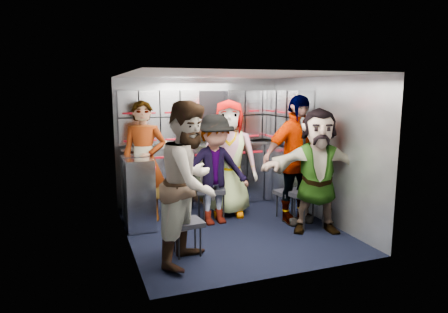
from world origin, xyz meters
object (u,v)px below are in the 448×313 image
object	(u,v)px
attendant_arc_d	(296,160)
attendant_arc_e	(318,171)
attendant_standing	(144,161)
attendant_arc_c	(229,158)
jump_seat_mid_right	(289,194)
jump_seat_near_right	(309,196)
attendant_arc_b	(215,170)
jump_seat_center	(225,189)
jump_seat_mid_left	(211,191)
attendant_arc_a	(190,183)
jump_seat_near_left	(187,225)

from	to	relation	value
attendant_arc_d	attendant_arc_e	world-z (taller)	attendant_arc_d
attendant_standing	attendant_arc_c	bearing A→B (deg)	10.52
jump_seat_mid_right	attendant_arc_e	size ratio (longest dim) A/B	0.25
jump_seat_near_right	attendant_arc_b	distance (m)	1.37
jump_seat_center	jump_seat_mid_right	world-z (taller)	jump_seat_mid_right
jump_seat_center	jump_seat_near_right	size ratio (longest dim) A/B	0.81
jump_seat_mid_left	attendant_arc_a	bearing A→B (deg)	-117.29
attendant_arc_a	attendant_arc_e	world-z (taller)	attendant_arc_a
jump_seat_mid_left	attendant_arc_d	distance (m)	1.32
attendant_arc_c	jump_seat_center	bearing A→B (deg)	108.50
jump_seat_center	attendant_arc_d	distance (m)	1.28
attendant_arc_d	attendant_arc_e	distance (m)	0.47
jump_seat_near_left	jump_seat_near_right	distance (m)	1.88
attendant_standing	attendant_arc_e	size ratio (longest dim) A/B	1.05
attendant_standing	attendant_arc_a	xyz separation A→B (m)	(0.25, -1.62, 0.02)
attendant_standing	attendant_arc_d	bearing A→B (deg)	-3.52
jump_seat_center	attendant_standing	distance (m)	1.36
jump_seat_mid_right	jump_seat_near_right	xyz separation A→B (m)	(0.07, -0.45, 0.07)
attendant_arc_e	attendant_arc_a	bearing A→B (deg)	-148.98
jump_seat_mid_right	jump_seat_near_right	distance (m)	0.46
jump_seat_near_left	jump_seat_center	distance (m)	1.75
attendant_arc_b	jump_seat_center	bearing A→B (deg)	53.09
attendant_arc_b	jump_seat_mid_left	bearing A→B (deg)	86.76
attendant_arc_b	jump_seat_mid_right	bearing A→B (deg)	-11.18
attendant_arc_c	attendant_arc_e	bearing A→B (deg)	-33.92
jump_seat_center	attendant_arc_c	world-z (taller)	attendant_arc_c
jump_seat_mid_left	jump_seat_near_left	bearing A→B (deg)	-120.92
jump_seat_near_right	attendant_arc_c	world-z (taller)	attendant_arc_c
jump_seat_mid_right	attendant_arc_d	xyz separation A→B (m)	(-0.00, -0.18, 0.55)
jump_seat_mid_right	attendant_arc_a	xyz separation A→B (m)	(-1.78, -0.96, 0.53)
attendant_arc_a	attendant_arc_b	bearing A→B (deg)	8.15
jump_seat_near_left	attendant_arc_a	distance (m)	0.57
jump_seat_mid_right	attendant_arc_c	world-z (taller)	attendant_arc_c
jump_seat_near_right	jump_seat_center	bearing A→B (deg)	127.58
jump_seat_center	attendant_arc_a	bearing A→B (deg)	-121.78
jump_seat_center	attendant_arc_e	xyz separation A→B (m)	(0.85, -1.29, 0.49)
jump_seat_center	jump_seat_mid_right	size ratio (longest dim) A/B	0.99
jump_seat_mid_left	attendant_arc_e	size ratio (longest dim) A/B	0.30
jump_seat_mid_right	attendant_arc_b	xyz separation A→B (m)	(-1.11, 0.15, 0.42)
attendant_arc_c	attendant_arc_e	xyz separation A→B (m)	(0.85, -1.11, -0.04)
attendant_standing	jump_seat_near_right	bearing A→B (deg)	-8.94
attendant_arc_b	attendant_standing	bearing A→B (deg)	148.00
attendant_standing	jump_seat_center	bearing A→B (deg)	18.72
attendant_arc_b	attendant_arc_d	bearing A→B (deg)	-20.01
attendant_arc_b	attendant_arc_d	xyz separation A→B (m)	(1.11, -0.33, 0.14)
attendant_arc_c	attendant_arc_e	world-z (taller)	attendant_arc_c
jump_seat_near_right	attendant_standing	xyz separation A→B (m)	(-2.10, 1.11, 0.44)
jump_seat_near_left	attendant_arc_e	distance (m)	1.92
jump_seat_near_right	attendant_standing	bearing A→B (deg)	152.12
jump_seat_near_left	attendant_arc_c	size ratio (longest dim) A/B	0.23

